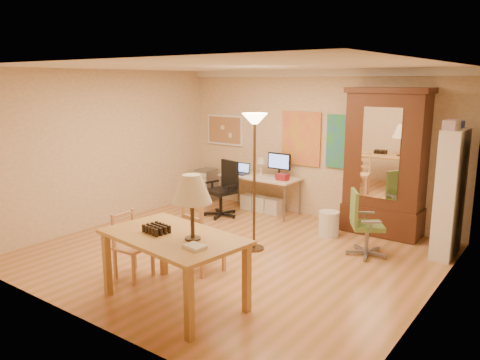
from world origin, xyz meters
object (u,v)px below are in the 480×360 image
Objects in this scene: dining_table at (180,223)px; office_chair_black at (222,201)px; computer_desk at (262,190)px; armoire at (385,172)px; bookshelf at (450,194)px; office_chair_green at (364,238)px.

office_chair_black is at bearing 120.82° from dining_table.
dining_table is 3.68m from office_chair_black.
computer_desk is 2.43m from armoire.
computer_desk is at bearing 56.91° from office_chair_black.
bookshelf is (3.89, 0.32, 0.64)m from office_chair_black.
bookshelf is at bearing 59.15° from dining_table.
bookshelf is (0.96, 0.70, 0.66)m from office_chair_green.
office_chair_black reaches higher than office_chair_green.
bookshelf is at bearing -5.90° from computer_desk.
computer_desk is 1.48× the size of office_chair_black.
computer_desk is at bearing 174.10° from bookshelf.
office_chair_green is at bearing -7.37° from office_chair_black.
office_chair_green is at bearing -23.05° from computer_desk.
office_chair_black is at bearing -164.70° from armoire.
computer_desk is (-1.41, 3.78, -0.54)m from dining_table.
office_chair_green is at bearing -143.68° from bookshelf.
dining_table is 4.07m from computer_desk.
dining_table is 3.99m from bookshelf.
bookshelf is (1.10, -0.44, -0.13)m from armoire.
computer_desk reaches higher than office_chair_black.
office_chair_black is 0.43× the size of armoire.
computer_desk is 0.84× the size of bookshelf.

